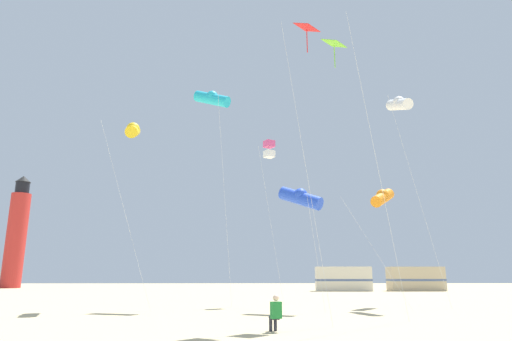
{
  "coord_description": "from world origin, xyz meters",
  "views": [
    {
      "loc": [
        -0.06,
        -7.52,
        1.75
      ],
      "look_at": [
        0.58,
        13.3,
        6.74
      ],
      "focal_mm": 30.89,
      "sensor_mm": 36.0,
      "label": 1
    }
  ],
  "objects_px": {
    "kite_diamond_scarlet": "(306,39)",
    "kite_box_rainbow": "(269,149)",
    "rv_van_tan": "(416,279)",
    "kite_tube_cyan": "(212,98)",
    "kite_tube_white": "(399,104)",
    "kite_flyer_standing": "(275,312)",
    "kite_tube_gold": "(133,131)",
    "kite_tube_orange": "(383,197)",
    "lighthouse_distant": "(17,234)",
    "rv_van_cream": "(343,279)",
    "kite_tube_blue": "(301,198)",
    "kite_diamond_lime": "(338,54)"
  },
  "relations": [
    {
      "from": "kite_box_rainbow",
      "to": "kite_tube_white",
      "type": "relative_size",
      "value": 0.81
    },
    {
      "from": "kite_tube_blue",
      "to": "lighthouse_distant",
      "type": "distance_m",
      "value": 58.01
    },
    {
      "from": "kite_diamond_lime",
      "to": "lighthouse_distant",
      "type": "relative_size",
      "value": 0.73
    },
    {
      "from": "kite_tube_gold",
      "to": "kite_diamond_scarlet",
      "type": "height_order",
      "value": "kite_diamond_scarlet"
    },
    {
      "from": "kite_box_rainbow",
      "to": "kite_tube_blue",
      "type": "distance_m",
      "value": 6.8
    },
    {
      "from": "kite_flyer_standing",
      "to": "rv_van_cream",
      "type": "xyz_separation_m",
      "value": [
        10.87,
        38.35,
        0.78
      ]
    },
    {
      "from": "lighthouse_distant",
      "to": "kite_box_rainbow",
      "type": "bearing_deg",
      "value": -47.89
    },
    {
      "from": "kite_tube_cyan",
      "to": "lighthouse_distant",
      "type": "xyz_separation_m",
      "value": [
        -31.94,
        41.6,
        -4.76
      ]
    },
    {
      "from": "kite_flyer_standing",
      "to": "lighthouse_distant",
      "type": "bearing_deg",
      "value": -69.74
    },
    {
      "from": "kite_tube_orange",
      "to": "rv_van_tan",
      "type": "bearing_deg",
      "value": 65.83
    },
    {
      "from": "kite_diamond_lime",
      "to": "kite_tube_gold",
      "type": "bearing_deg",
      "value": 147.63
    },
    {
      "from": "rv_van_cream",
      "to": "rv_van_tan",
      "type": "height_order",
      "value": "same"
    },
    {
      "from": "kite_tube_white",
      "to": "kite_tube_orange",
      "type": "relative_size",
      "value": 1.8
    },
    {
      "from": "kite_tube_cyan",
      "to": "kite_tube_white",
      "type": "bearing_deg",
      "value": -1.63
    },
    {
      "from": "kite_tube_blue",
      "to": "kite_diamond_lime",
      "type": "relative_size",
      "value": 0.53
    },
    {
      "from": "kite_tube_orange",
      "to": "rv_van_tan",
      "type": "xyz_separation_m",
      "value": [
        12.01,
        26.75,
        -5.09
      ]
    },
    {
      "from": "kite_tube_gold",
      "to": "rv_van_tan",
      "type": "relative_size",
      "value": 1.65
    },
    {
      "from": "kite_tube_blue",
      "to": "rv_van_cream",
      "type": "bearing_deg",
      "value": 73.66
    },
    {
      "from": "kite_tube_gold",
      "to": "kite_tube_orange",
      "type": "bearing_deg",
      "value": 7.2
    },
    {
      "from": "lighthouse_distant",
      "to": "rv_van_tan",
      "type": "height_order",
      "value": "lighthouse_distant"
    },
    {
      "from": "kite_tube_blue",
      "to": "kite_diamond_scarlet",
      "type": "xyz_separation_m",
      "value": [
        -0.35,
        -5.8,
        5.91
      ]
    },
    {
      "from": "kite_tube_gold",
      "to": "kite_box_rainbow",
      "type": "relative_size",
      "value": 1.02
    },
    {
      "from": "kite_flyer_standing",
      "to": "kite_tube_white",
      "type": "xyz_separation_m",
      "value": [
        8.7,
        10.76,
        11.63
      ]
    },
    {
      "from": "kite_tube_gold",
      "to": "lighthouse_distant",
      "type": "height_order",
      "value": "lighthouse_distant"
    },
    {
      "from": "kite_box_rainbow",
      "to": "lighthouse_distant",
      "type": "relative_size",
      "value": 0.63
    },
    {
      "from": "kite_box_rainbow",
      "to": "kite_tube_orange",
      "type": "height_order",
      "value": "kite_box_rainbow"
    },
    {
      "from": "kite_flyer_standing",
      "to": "lighthouse_distant",
      "type": "xyz_separation_m",
      "value": [
        -34.99,
        52.69,
        7.22
      ]
    },
    {
      "from": "kite_flyer_standing",
      "to": "rv_van_tan",
      "type": "bearing_deg",
      "value": -130.28
    },
    {
      "from": "lighthouse_distant",
      "to": "kite_diamond_scarlet",
      "type": "bearing_deg",
      "value": -54.03
    },
    {
      "from": "kite_tube_blue",
      "to": "rv_van_tan",
      "type": "relative_size",
      "value": 1.0
    },
    {
      "from": "lighthouse_distant",
      "to": "kite_tube_blue",
      "type": "bearing_deg",
      "value": -50.38
    },
    {
      "from": "kite_diamond_lime",
      "to": "kite_tube_cyan",
      "type": "distance_m",
      "value": 10.21
    },
    {
      "from": "kite_tube_white",
      "to": "lighthouse_distant",
      "type": "bearing_deg",
      "value": 136.17
    },
    {
      "from": "kite_tube_blue",
      "to": "kite_tube_orange",
      "type": "height_order",
      "value": "kite_tube_orange"
    },
    {
      "from": "kite_diamond_scarlet",
      "to": "kite_box_rainbow",
      "type": "bearing_deg",
      "value": 95.02
    },
    {
      "from": "kite_diamond_scarlet",
      "to": "rv_van_tan",
      "type": "xyz_separation_m",
      "value": [
        17.94,
        36.23,
        -10.29
      ]
    },
    {
      "from": "kite_diamond_lime",
      "to": "kite_diamond_scarlet",
      "type": "distance_m",
      "value": 1.74
    },
    {
      "from": "kite_tube_white",
      "to": "kite_diamond_scarlet",
      "type": "distance_m",
      "value": 11.09
    },
    {
      "from": "kite_tube_gold",
      "to": "kite_box_rainbow",
      "type": "xyz_separation_m",
      "value": [
        8.17,
        3.44,
        -0.06
      ]
    },
    {
      "from": "kite_box_rainbow",
      "to": "rv_van_tan",
      "type": "bearing_deg",
      "value": 53.14
    },
    {
      "from": "kite_box_rainbow",
      "to": "rv_van_cream",
      "type": "height_order",
      "value": "kite_box_rainbow"
    },
    {
      "from": "kite_flyer_standing",
      "to": "kite_tube_gold",
      "type": "bearing_deg",
      "value": -65.87
    },
    {
      "from": "kite_flyer_standing",
      "to": "kite_diamond_scarlet",
      "type": "distance_m",
      "value": 11.41
    },
    {
      "from": "kite_tube_cyan",
      "to": "rv_van_tan",
      "type": "height_order",
      "value": "kite_tube_cyan"
    },
    {
      "from": "rv_van_tan",
      "to": "kite_tube_cyan",
      "type": "bearing_deg",
      "value": -130.18
    },
    {
      "from": "kite_flyer_standing",
      "to": "kite_tube_gold",
      "type": "height_order",
      "value": "kite_tube_gold"
    },
    {
      "from": "kite_box_rainbow",
      "to": "kite_tube_blue",
      "type": "relative_size",
      "value": 1.62
    },
    {
      "from": "lighthouse_distant",
      "to": "rv_van_cream",
      "type": "xyz_separation_m",
      "value": [
        45.86,
        -14.34,
        -6.45
      ]
    },
    {
      "from": "kite_tube_white",
      "to": "kite_tube_blue",
      "type": "bearing_deg",
      "value": -157.95
    },
    {
      "from": "kite_diamond_scarlet",
      "to": "kite_tube_white",
      "type": "bearing_deg",
      "value": 50.32
    }
  ]
}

